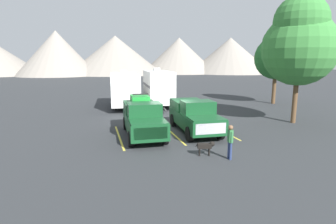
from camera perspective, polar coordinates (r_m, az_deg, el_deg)
name	(u,v)px	position (r m, az deg, el deg)	size (l,w,h in m)	color
ground_plane	(171,132)	(17.78, 0.65, -4.24)	(240.00, 240.00, 0.00)	#2D3033
pickup_truck_a	(143,117)	(16.90, -5.35, -1.03)	(2.38, 5.80, 2.52)	#144723
pickup_truck_b	(194,115)	(17.77, 5.50, -0.61)	(2.39, 5.67, 2.14)	#144723
lot_stripe_a	(119,137)	(16.95, -10.22, -5.15)	(0.12, 5.50, 0.01)	gold
lot_stripe_b	(172,133)	(17.55, 0.87, -4.43)	(0.12, 5.50, 0.01)	gold
lot_stripe_c	(220,129)	(18.76, 10.86, -3.63)	(0.12, 5.50, 0.01)	gold
camper_trailer_a	(125,88)	(27.10, -9.13, 4.99)	(3.10, 8.19, 3.69)	white
camper_trailer_b	(158,86)	(27.50, -2.09, 5.40)	(2.85, 7.28, 3.88)	white
person_a	(230,140)	(13.07, 12.95, -5.71)	(0.23, 0.37, 1.66)	navy
dog	(206,146)	(13.50, 8.10, -7.06)	(0.94, 0.42, 0.72)	black
tree_a	(300,42)	(21.97, 25.96, 13.04)	(5.26, 5.26, 9.10)	brown
tree_b	(277,54)	(31.38, 21.89, 11.24)	(4.51, 4.51, 8.05)	brown
mountain_ridge	(102,55)	(95.38, -13.78, 11.64)	(158.91, 44.97, 15.63)	gray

